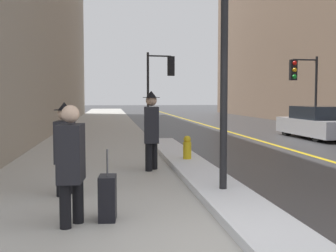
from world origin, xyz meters
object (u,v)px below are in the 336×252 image
(pedestrian_in_fedora, at_px, (151,127))
(parked_car_silver, at_px, (319,123))
(rolling_suitcase, at_px, (108,198))
(pedestrian_in_glasses, at_px, (71,160))
(fire_hydrant, at_px, (187,150))
(lamp_post, at_px, (224,25))
(traffic_light_far, at_px, (302,78))
(pedestrian_with_shoulder_bag, at_px, (65,145))
(traffic_light_near, at_px, (162,75))

(pedestrian_in_fedora, height_order, parked_car_silver, pedestrian_in_fedora)
(rolling_suitcase, bearing_deg, parked_car_silver, 145.22)
(pedestrian_in_fedora, relative_size, rolling_suitcase, 1.86)
(pedestrian_in_glasses, relative_size, fire_hydrant, 2.19)
(pedestrian_in_glasses, xyz_separation_m, pedestrian_in_fedora, (1.39, 3.88, 0.11))
(lamp_post, distance_m, pedestrian_in_fedora, 3.30)
(traffic_light_far, distance_m, pedestrian_with_shoulder_bag, 13.99)
(lamp_post, bearing_deg, traffic_light_far, 59.17)
(lamp_post, distance_m, pedestrian_in_glasses, 3.27)
(parked_car_silver, bearing_deg, pedestrian_with_shoulder_bag, 132.76)
(pedestrian_in_fedora, distance_m, parked_car_silver, 9.66)
(lamp_post, relative_size, pedestrian_with_shoulder_bag, 2.97)
(traffic_light_far, bearing_deg, pedestrian_in_glasses, 52.09)
(traffic_light_far, bearing_deg, pedestrian_in_fedora, 46.21)
(traffic_light_far, bearing_deg, lamp_post, 57.12)
(traffic_light_near, distance_m, fire_hydrant, 9.80)
(rolling_suitcase, bearing_deg, pedestrian_in_glasses, -62.71)
(pedestrian_in_fedora, xyz_separation_m, rolling_suitcase, (-0.95, -3.69, -0.66))
(lamp_post, height_order, pedestrian_with_shoulder_bag, lamp_post)
(lamp_post, distance_m, traffic_light_near, 12.87)
(pedestrian_in_glasses, height_order, fire_hydrant, pedestrian_in_glasses)
(pedestrian_with_shoulder_bag, distance_m, rolling_suitcase, 1.78)
(pedestrian_in_glasses, bearing_deg, pedestrian_in_fedora, 164.78)
(pedestrian_with_shoulder_bag, height_order, pedestrian_in_fedora, pedestrian_in_fedora)
(traffic_light_far, distance_m, rolling_suitcase, 14.85)
(lamp_post, height_order, pedestrian_in_glasses, lamp_post)
(traffic_light_far, distance_m, parked_car_silver, 2.75)
(rolling_suitcase, bearing_deg, fire_hydrant, 161.44)
(traffic_light_far, distance_m, pedestrian_in_glasses, 15.19)
(pedestrian_in_glasses, xyz_separation_m, fire_hydrant, (2.33, 4.62, -0.50))
(fire_hydrant, bearing_deg, pedestrian_in_glasses, -116.77)
(lamp_post, distance_m, fire_hydrant, 4.13)
(rolling_suitcase, bearing_deg, pedestrian_in_fedora, 170.13)
(lamp_post, bearing_deg, rolling_suitcase, -149.65)
(traffic_light_near, bearing_deg, pedestrian_in_glasses, -108.98)
(traffic_light_near, relative_size, rolling_suitcase, 3.86)
(pedestrian_in_glasses, xyz_separation_m, pedestrian_with_shoulder_bag, (-0.25, 1.74, -0.01))
(pedestrian_with_shoulder_bag, xyz_separation_m, rolling_suitcase, (0.70, -1.55, -0.54))
(rolling_suitcase, distance_m, fire_hydrant, 4.82)
(rolling_suitcase, bearing_deg, traffic_light_far, 149.60)
(parked_car_silver, relative_size, fire_hydrant, 6.07)
(traffic_light_near, relative_size, traffic_light_far, 1.07)
(traffic_light_near, height_order, traffic_light_far, traffic_light_near)
(lamp_post, height_order, pedestrian_in_fedora, lamp_post)
(pedestrian_in_glasses, bearing_deg, rolling_suitcase, 117.29)
(parked_car_silver, bearing_deg, lamp_post, 143.79)
(pedestrian_in_fedora, relative_size, parked_car_silver, 0.42)
(lamp_post, relative_size, traffic_light_near, 1.26)
(rolling_suitcase, bearing_deg, traffic_light_near, 174.44)
(lamp_post, distance_m, pedestrian_with_shoulder_bag, 3.24)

